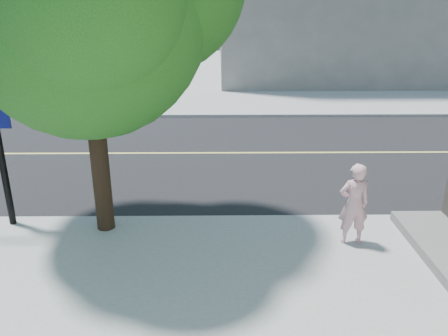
{
  "coord_description": "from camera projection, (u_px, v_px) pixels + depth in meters",
  "views": [
    {
      "loc": [
        4.88,
        -8.5,
        4.33
      ],
      "look_at": [
        4.97,
        -0.31,
        1.3
      ],
      "focal_mm": 36.07,
      "sensor_mm": 36.0,
      "label": 1
    }
  ],
  "objects": [
    {
      "name": "man_on_phone",
      "position": [
        354.0,
        204.0,
        8.14
      ],
      "size": [
        0.59,
        0.41,
        1.55
      ],
      "primitive_type": "imported",
      "rotation": [
        0.0,
        0.0,
        3.21
      ],
      "color": "#D79EA5",
      "rests_on": "sidewalk_se"
    },
    {
      "name": "road_ew",
      "position": [
        59.0,
        154.0,
        13.64
      ],
      "size": [
        140.0,
        9.0,
        0.01
      ],
      "primitive_type": "cube",
      "color": "black",
      "rests_on": "ground"
    },
    {
      "name": "sidewalk_ne",
      "position": [
        349.0,
        71.0,
        29.71
      ],
      "size": [
        29.0,
        25.0,
        0.12
      ],
      "primitive_type": "cube",
      "color": "#959595",
      "rests_on": "ground"
    }
  ]
}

